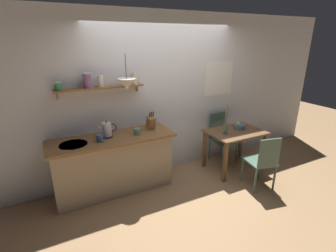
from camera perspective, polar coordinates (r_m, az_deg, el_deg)
The scene contains 14 objects.
ground_plane at distance 4.25m, azimuth 2.80°, elevation -13.00°, with size 14.00×14.00×0.00m, color #A87F56.
back_wall at distance 4.35m, azimuth 1.18°, elevation 7.15°, with size 6.80×0.11×2.70m.
kitchen_counter at distance 3.95m, azimuth -12.32°, elevation -8.43°, with size 1.83×0.63×0.90m.
wall_shelf at distance 3.71m, azimuth -15.76°, elevation 9.17°, with size 1.26×0.20×0.34m.
dining_table at distance 4.59m, azimuth 15.06°, elevation -2.56°, with size 0.97×0.69×0.73m.
dining_chair_near at distance 4.15m, azimuth 20.94°, elevation -7.30°, with size 0.48×0.50×0.90m.
dining_chair_far at distance 4.92m, azimuth 11.95°, elevation -2.08°, with size 0.45×0.46×0.94m.
fruit_bowl at distance 4.68m, azimuth 16.00°, elevation 0.03°, with size 0.20×0.20×0.13m.
twig_vase at distance 4.35m, azimuth 12.99°, elevation -0.49°, with size 0.09×0.09×0.52m.
electric_kettle at distance 3.74m, azimuth -13.78°, elevation -0.86°, with size 0.25×0.16×0.25m.
knife_block at distance 3.96m, azimuth -3.97°, elevation 0.87°, with size 0.10×0.18×0.29m.
coffee_mug_by_sink at distance 3.61m, azimuth -15.32°, elevation -2.69°, with size 0.14×0.09×0.11m.
coffee_mug_spare at distance 3.78m, azimuth -7.12°, elevation -1.23°, with size 0.13×0.09×0.10m.
pendant_lamp at distance 3.59m, azimuth -9.45°, elevation 9.55°, with size 0.28×0.28×0.48m.
Camera 1 is at (-1.80, -3.10, 2.27)m, focal length 26.60 mm.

